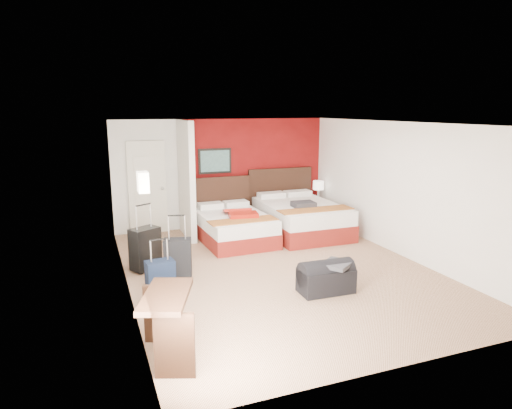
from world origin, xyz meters
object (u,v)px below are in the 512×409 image
bed_right (301,219)px  suitcase_black (145,250)px  nightstand (318,211)px  duffel_bag (326,279)px  red_suitcase_open (240,213)px  suitcase_navy (161,281)px  table_lamp (318,191)px  suitcase_charcoal (178,260)px  bed_left (234,228)px  desk (168,326)px

bed_right → suitcase_black: 3.74m
nightstand → duffel_bag: nightstand is taller
suitcase_black → red_suitcase_open: bearing=-3.0°
suitcase_navy → duffel_bag: suitcase_navy is taller
table_lamp → suitcase_charcoal: 4.76m
bed_right → suitcase_charcoal: (-3.10, -1.77, -0.01)m
duffel_bag → nightstand: bearing=64.6°
red_suitcase_open → suitcase_navy: 3.09m
nightstand → suitcase_navy: bearing=-142.4°
bed_left → duffel_bag: (0.47, -3.05, -0.08)m
bed_left → suitcase_charcoal: size_ratio=2.98×
suitcase_black → bed_left: bearing=0.4°
bed_right → table_lamp: table_lamp is taller
bed_left → desk: 4.58m
suitcase_navy → suitcase_charcoal: bearing=54.1°
bed_right → red_suitcase_open: size_ratio=2.83×
bed_right → red_suitcase_open: 1.52m
red_suitcase_open → desk: size_ratio=0.85×
bed_left → table_lamp: bearing=18.1°
red_suitcase_open → desk: desk is taller
suitcase_black → suitcase_charcoal: bearing=-82.4°
red_suitcase_open → suitcase_charcoal: 2.30m
suitcase_navy → table_lamp: bearing=30.5°
nightstand → suitcase_black: (-4.41, -2.00, 0.09)m
nightstand → suitcase_black: suitcase_black is taller
desk → suitcase_charcoal: bearing=96.8°
bed_right → nightstand: bed_right is taller
suitcase_navy → duffel_bag: size_ratio=0.68×
suitcase_charcoal → bed_right: bearing=45.3°
suitcase_black → duffel_bag: (2.43, -1.94, -0.15)m
bed_right → desk: size_ratio=2.40×
duffel_bag → desk: 2.77m
red_suitcase_open → table_lamp: 2.56m
suitcase_navy → duffel_bag: bearing=-21.6°
red_suitcase_open → suitcase_charcoal: (-1.62, -1.60, -0.30)m
suitcase_navy → duffel_bag: (2.38, -0.64, -0.07)m
suitcase_charcoal → duffel_bag: 2.40m
bed_left → duffel_bag: bearing=-83.1°
nightstand → duffel_bag: 4.41m
bed_left → suitcase_black: (-1.96, -1.11, 0.07)m
bed_left → suitcase_black: bearing=-152.2°
suitcase_black → bed_right: bearing=-10.8°
nightstand → suitcase_black: bearing=-155.1°
suitcase_navy → bed_right: bearing=28.7°
bed_right → suitcase_navy: bearing=-144.3°
bed_left → bed_right: bed_right is taller
nightstand → suitcase_navy: size_ratio=0.96×
bed_left → suitcase_black: 2.26m
suitcase_navy → bed_left: bearing=44.9°
bed_right → nightstand: (0.87, 0.82, -0.07)m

